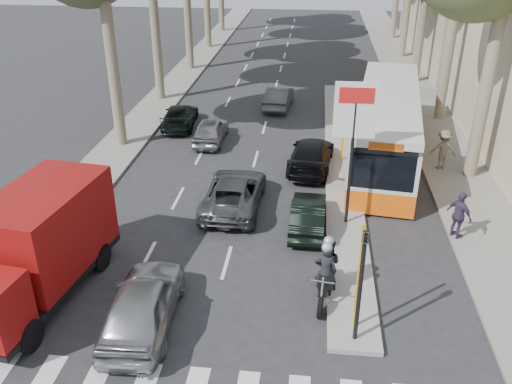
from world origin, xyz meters
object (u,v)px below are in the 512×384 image
silver_hatchback (143,304)px  motorcycle (326,269)px  dark_hatchback (308,215)px  red_truck (36,246)px  city_bus (387,125)px

silver_hatchback → motorcycle: 5.56m
dark_hatchback → red_truck: size_ratio=0.56×
dark_hatchback → motorcycle: 4.04m
silver_hatchback → motorcycle: bearing=-161.4°
motorcycle → silver_hatchback: bearing=-151.0°
dark_hatchback → city_bus: 8.14m
silver_hatchback → motorcycle: (5.18, 2.02, 0.17)m
city_bus → silver_hatchback: bearing=-114.0°
dark_hatchback → motorcycle: size_ratio=1.51×
silver_hatchback → red_truck: bearing=-20.1°
silver_hatchback → city_bus: bearing=-124.1°
city_bus → dark_hatchback: bearing=-108.6°
dark_hatchback → city_bus: bearing=-114.4°
city_bus → motorcycle: city_bus is taller
city_bus → motorcycle: bearing=-97.1°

